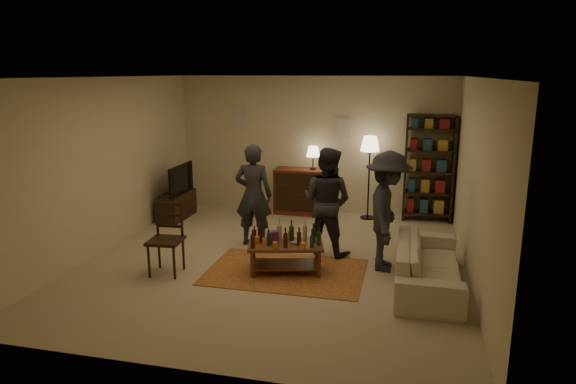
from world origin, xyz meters
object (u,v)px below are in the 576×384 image
(bookshelf, at_px, (429,167))
(person_left, at_px, (253,195))
(coffee_table, at_px, (285,246))
(person_right, at_px, (327,201))
(dresser, at_px, (301,190))
(floor_lamp, at_px, (370,149))
(person_by_sofa, at_px, (387,211))
(sofa, at_px, (428,264))
(tv_stand, at_px, (177,199))
(dining_chair, at_px, (167,235))

(bookshelf, distance_m, person_left, 3.50)
(coffee_table, xyz_separation_m, bookshelf, (1.99, 3.17, 0.64))
(person_left, relative_size, person_right, 1.00)
(dresser, relative_size, bookshelf, 0.67)
(floor_lamp, distance_m, person_by_sofa, 2.66)
(bookshelf, xyz_separation_m, person_right, (-1.56, -2.25, -0.20))
(person_by_sofa, bearing_deg, bookshelf, -12.27)
(dresser, distance_m, bookshelf, 2.50)
(floor_lamp, xyz_separation_m, person_by_sofa, (0.47, -2.57, -0.49))
(floor_lamp, xyz_separation_m, person_left, (-1.69, -1.99, -0.51))
(coffee_table, distance_m, person_by_sofa, 1.52)
(dresser, relative_size, sofa, 0.65)
(person_left, xyz_separation_m, person_by_sofa, (2.15, -0.59, 0.02))
(tv_stand, height_order, person_right, person_right)
(coffee_table, distance_m, person_right, 1.11)
(tv_stand, xyz_separation_m, person_left, (1.91, -1.14, 0.45))
(dining_chair, distance_m, person_by_sofa, 3.11)
(dresser, distance_m, floor_lamp, 1.60)
(dining_chair, xyz_separation_m, tv_stand, (-1.08, 2.56, -0.16))
(dining_chair, height_order, person_by_sofa, person_by_sofa)
(tv_stand, distance_m, floor_lamp, 3.82)
(sofa, bearing_deg, coffee_table, 89.68)
(dining_chair, height_order, bookshelf, bookshelf)
(coffee_table, height_order, person_left, person_left)
(bookshelf, height_order, person_right, bookshelf)
(dining_chair, bearing_deg, dresser, 66.39)
(tv_stand, distance_m, sofa, 5.14)
(dining_chair, bearing_deg, floor_lamp, 48.61)
(dining_chair, bearing_deg, sofa, 0.78)
(person_right, bearing_deg, bookshelf, -106.58)
(person_left, bearing_deg, person_by_sofa, 162.87)
(dresser, bearing_deg, sofa, -52.46)
(person_by_sofa, bearing_deg, sofa, -128.64)
(sofa, bearing_deg, floor_lamp, 18.97)
(tv_stand, bearing_deg, sofa, -25.34)
(tv_stand, bearing_deg, bookshelf, 11.80)
(coffee_table, relative_size, person_left, 0.69)
(sofa, height_order, person_by_sofa, person_by_sofa)
(person_left, bearing_deg, tv_stand, -32.55)
(dining_chair, distance_m, dresser, 3.67)
(dresser, bearing_deg, floor_lamp, -2.70)
(sofa, xyz_separation_m, person_left, (-2.73, 1.06, 0.53))
(tv_stand, relative_size, bookshelf, 0.52)
(person_by_sofa, bearing_deg, person_right, 64.80)
(bookshelf, bearing_deg, floor_lamp, -173.22)
(dresser, xyz_separation_m, person_left, (-0.34, -2.05, 0.36))
(coffee_table, distance_m, dresser, 3.14)
(dining_chair, height_order, floor_lamp, floor_lamp)
(bookshelf, distance_m, person_by_sofa, 2.78)
(tv_stand, bearing_deg, dining_chair, -67.09)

